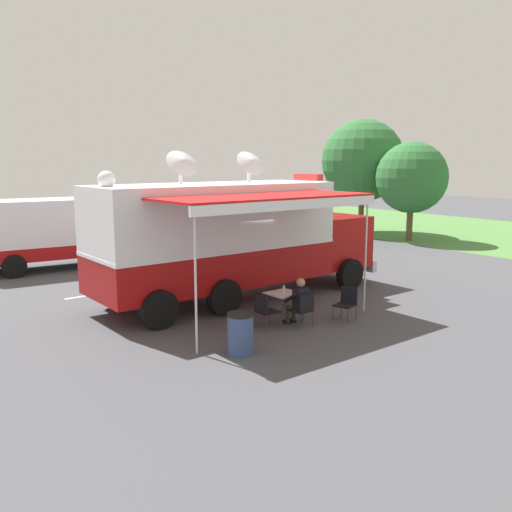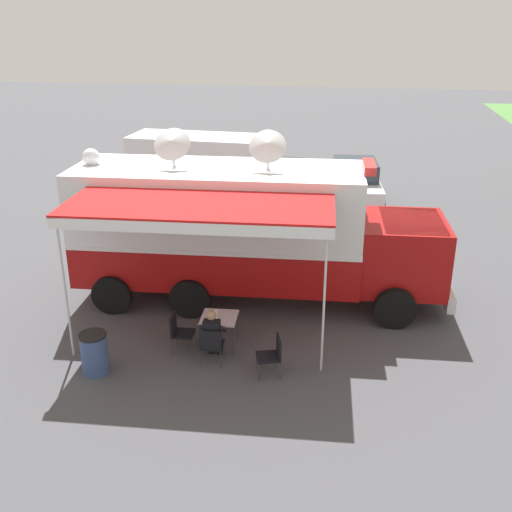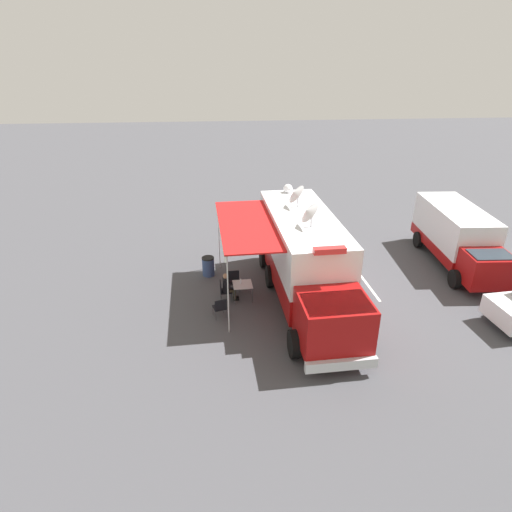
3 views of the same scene
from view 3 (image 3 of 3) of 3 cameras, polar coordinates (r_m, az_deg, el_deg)
The scene contains 11 objects.
ground_plane at distance 19.52m, azimuth 5.72°, elevation -4.43°, with size 100.00×100.00×0.00m, color #47474C.
lot_stripe at distance 21.23m, azimuth 13.44°, elevation -2.44°, with size 0.12×4.80×0.01m, color silver.
command_truck at distance 17.97m, azimuth 6.42°, elevation -0.22°, with size 5.23×9.60×4.53m.
folding_table at distance 18.43m, azimuth -1.77°, elevation -3.83°, with size 0.84×0.84×0.73m.
water_bottle at distance 18.39m, azimuth -2.00°, elevation -3.32°, with size 0.07×0.07×0.22m.
folding_chair_at_table at distance 18.49m, azimuth -4.24°, elevation -4.35°, with size 0.50×0.50×0.87m.
folding_chair_beside_table at distance 19.24m, azimuth -2.89°, elevation -3.05°, with size 0.50×0.50×0.87m.
folding_chair_spare_by_truck at distance 17.33m, azimuth -4.69°, elevation -6.59°, with size 0.59×0.59×0.87m.
seated_responder at distance 18.43m, azimuth -3.67°, elevation -3.94°, with size 0.68×0.57×1.25m.
trash_bin at distance 20.59m, azimuth -6.23°, elevation -1.33°, with size 0.57×0.57×0.91m.
support_truck at distance 23.42m, azimuth 24.74°, elevation 2.26°, with size 2.65×6.91×2.70m.
Camera 3 is at (3.38, 16.61, 9.68)m, focal length 30.73 mm.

